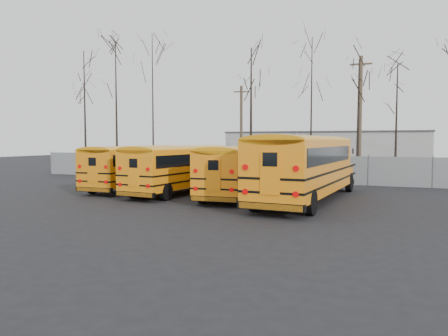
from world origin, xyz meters
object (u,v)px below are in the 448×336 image
at_px(bus_d, 306,162).
at_px(utility_pole_right, 360,115).
at_px(bus_b, 182,165).
at_px(bus_c, 240,166).
at_px(bus_a, 137,163).
at_px(utility_pole_left, 241,129).

bearing_deg(bus_d, utility_pole_right, 89.32).
relative_size(bus_b, bus_d, 0.84).
height_order(bus_c, utility_pole_right, utility_pole_right).
distance_m(bus_a, utility_pole_right, 19.33).
relative_size(bus_c, utility_pole_left, 1.26).
relative_size(bus_d, utility_pole_right, 1.22).
height_order(bus_a, bus_c, bus_c).
distance_m(bus_b, bus_d, 7.58).
bearing_deg(bus_b, utility_pole_left, 102.20).
xyz_separation_m(bus_b, utility_pole_left, (-2.08, 15.93, 2.54)).
bearing_deg(bus_a, bus_d, -10.83).
bearing_deg(bus_c, utility_pole_right, 67.92).
xyz_separation_m(bus_a, bus_b, (3.74, -0.90, 0.02)).
height_order(bus_d, utility_pole_right, utility_pole_right).
height_order(bus_c, utility_pole_left, utility_pole_left).
relative_size(bus_a, bus_b, 0.98).
distance_m(bus_a, utility_pole_left, 15.33).
relative_size(bus_b, bus_c, 1.00).
bearing_deg(bus_c, bus_a, 168.06).
bearing_deg(bus_c, bus_d, -17.16).
xyz_separation_m(bus_d, utility_pole_left, (-9.58, 16.93, 2.22)).
bearing_deg(bus_d, bus_c, 170.37).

